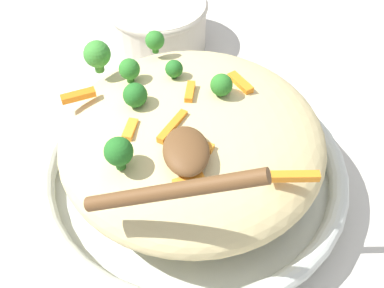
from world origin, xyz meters
name	(u,v)px	position (x,y,z in m)	size (l,w,h in m)	color
ground_plane	(192,188)	(0.00, 0.00, 0.00)	(2.40, 2.40, 0.00)	beige
serving_bowl	(192,174)	(0.00, 0.00, 0.02)	(0.33, 0.33, 0.05)	silver
pasta_mound	(192,139)	(0.00, 0.00, 0.08)	(0.27, 0.26, 0.08)	#DBC689
carrot_piece_0	(78,96)	(-0.03, -0.11, 0.12)	(0.03, 0.01, 0.01)	orange
carrot_piece_1	(172,126)	(0.02, -0.02, 0.12)	(0.04, 0.01, 0.01)	orange
carrot_piece_2	(194,144)	(0.04, 0.00, 0.12)	(0.03, 0.01, 0.01)	orange
carrot_piece_3	(130,130)	(0.02, -0.06, 0.12)	(0.02, 0.01, 0.01)	orange
carrot_piece_4	(188,92)	(-0.02, 0.00, 0.12)	(0.03, 0.01, 0.01)	orange
carrot_piece_5	(240,83)	(-0.04, 0.05, 0.12)	(0.03, 0.01, 0.01)	orange
carrot_piece_6	(188,181)	(0.08, -0.01, 0.12)	(0.03, 0.01, 0.01)	orange
carrot_piece_7	(294,176)	(0.08, 0.08, 0.12)	(0.04, 0.01, 0.01)	orange
broccoli_floret_0	(221,85)	(-0.02, 0.03, 0.13)	(0.02, 0.02, 0.02)	#296820
broccoli_floret_1	(97,55)	(-0.07, -0.09, 0.13)	(0.03, 0.03, 0.04)	#377928
broccoli_floret_2	(135,95)	(-0.01, -0.05, 0.13)	(0.02, 0.02, 0.03)	#205B1C
broccoli_floret_3	(174,69)	(-0.05, -0.01, 0.13)	(0.02, 0.02, 0.02)	#205B1C
broccoli_floret_4	(119,152)	(0.06, -0.07, 0.13)	(0.02, 0.02, 0.03)	#205B1C
broccoli_floret_5	(129,70)	(-0.05, -0.06, 0.13)	(0.02, 0.02, 0.03)	#296820
broccoli_floret_6	(155,41)	(-0.10, -0.03, 0.13)	(0.02, 0.02, 0.03)	#296820
serving_spoon	(182,163)	(0.08, -0.02, 0.14)	(0.11, 0.14, 0.07)	brown
companion_bowl	(158,22)	(-0.27, -0.02, 0.04)	(0.14, 0.14, 0.07)	beige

